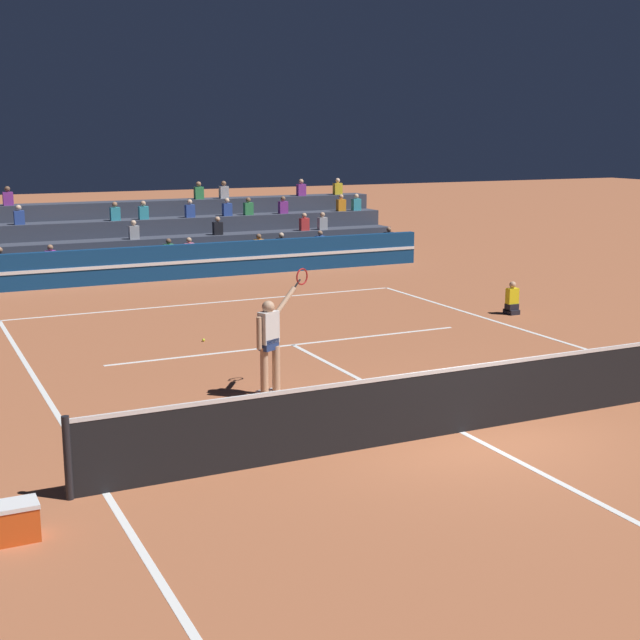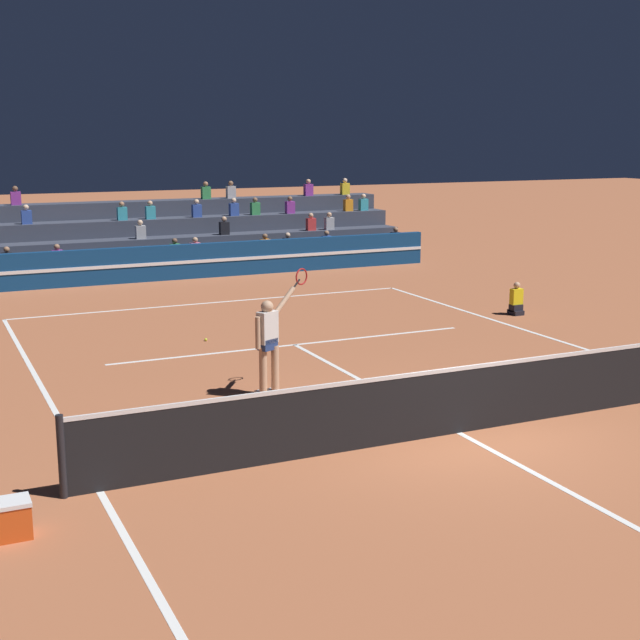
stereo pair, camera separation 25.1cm
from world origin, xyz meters
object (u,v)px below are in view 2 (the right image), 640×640
tennis_ball (206,340)px  equipment_cooler (9,519)px  ball_kid_courtside (516,302)px  tennis_player (269,342)px

tennis_ball → equipment_cooler: equipment_cooler is taller
tennis_ball → ball_kid_courtside: bearing=-3.4°
ball_kid_courtside → tennis_ball: bearing=176.6°
tennis_player → equipment_cooler: bearing=-140.1°
tennis_player → tennis_ball: bearing=86.8°
equipment_cooler → tennis_ball: bearing=59.3°
ball_kid_courtside → tennis_player: 9.27m
tennis_ball → equipment_cooler: (-5.04, -8.50, 0.19)m
ball_kid_courtside → tennis_player: (-8.34, -4.01, 0.65)m
tennis_player → equipment_cooler: tennis_player is taller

